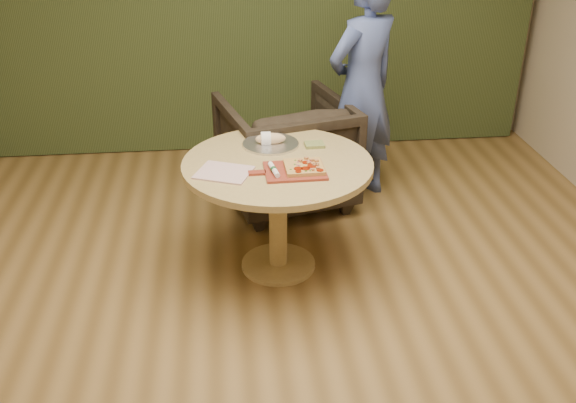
# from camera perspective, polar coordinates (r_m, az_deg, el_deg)

# --- Properties ---
(room_shell) EXTENTS (5.04, 6.04, 2.84)m
(room_shell) POSITION_cam_1_polar(r_m,az_deg,el_deg) (2.85, 0.97, 8.71)
(room_shell) COLOR olive
(room_shell) RESTS_ON ground
(pedestal_table) EXTENTS (1.15, 1.15, 0.75)m
(pedestal_table) POSITION_cam_1_polar(r_m,az_deg,el_deg) (3.91, -0.92, 1.71)
(pedestal_table) COLOR tan
(pedestal_table) RESTS_ON ground
(pizza_paddle) EXTENTS (0.45, 0.29, 0.01)m
(pizza_paddle) POSITION_cam_1_polar(r_m,az_deg,el_deg) (3.71, 0.45, 2.73)
(pizza_paddle) COLOR maroon
(pizza_paddle) RESTS_ON pedestal_table
(flatbread_pizza) EXTENTS (0.22, 0.22, 0.04)m
(flatbread_pizza) POSITION_cam_1_polar(r_m,az_deg,el_deg) (3.72, 1.48, 3.10)
(flatbread_pizza) COLOR tan
(flatbread_pizza) RESTS_ON pizza_paddle
(cutlery_roll) EXTENTS (0.06, 0.20, 0.03)m
(cutlery_roll) POSITION_cam_1_polar(r_m,az_deg,el_deg) (3.68, -1.27, 2.86)
(cutlery_roll) COLOR white
(cutlery_roll) RESTS_ON pizza_paddle
(newspaper) EXTENTS (0.37, 0.35, 0.01)m
(newspaper) POSITION_cam_1_polar(r_m,az_deg,el_deg) (3.72, -5.71, 2.58)
(newspaper) COLOR white
(newspaper) RESTS_ON pedestal_table
(serving_tray) EXTENTS (0.36, 0.36, 0.02)m
(serving_tray) POSITION_cam_1_polar(r_m,az_deg,el_deg) (4.08, -1.55, 5.14)
(serving_tray) COLOR silver
(serving_tray) RESTS_ON pedestal_table
(bread_roll) EXTENTS (0.19, 0.09, 0.09)m
(bread_roll) POSITION_cam_1_polar(r_m,az_deg,el_deg) (4.07, -1.68, 5.61)
(bread_roll) COLOR #E1BE89
(bread_roll) RESTS_ON serving_tray
(green_packet) EXTENTS (0.12, 0.10, 0.02)m
(green_packet) POSITION_cam_1_polar(r_m,az_deg,el_deg) (4.07, 2.36, 5.07)
(green_packet) COLOR #59672E
(green_packet) RESTS_ON pedestal_table
(armchair) EXTENTS (1.07, 1.03, 0.91)m
(armchair) POSITION_cam_1_polar(r_m,az_deg,el_deg) (4.83, -0.23, 4.95)
(armchair) COLOR black
(armchair) RESTS_ON ground
(person_standing) EXTENTS (0.76, 0.70, 1.74)m
(person_standing) POSITION_cam_1_polar(r_m,az_deg,el_deg) (4.80, 6.63, 9.92)
(person_standing) COLOR #41518B
(person_standing) RESTS_ON ground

